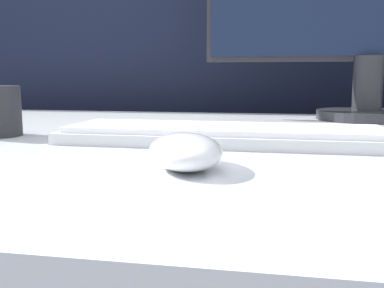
% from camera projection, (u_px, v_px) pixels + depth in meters
% --- Properties ---
extents(partition_panel, '(5.00, 0.03, 1.25)m').
position_uv_depth(partition_panel, '(255.00, 150.00, 1.28)').
color(partition_panel, black).
rests_on(partition_panel, ground_plane).
extents(computer_mouse_near, '(0.11, 0.14, 0.04)m').
position_uv_depth(computer_mouse_near, '(186.00, 151.00, 0.46)').
color(computer_mouse_near, white).
rests_on(computer_mouse_near, desk).
extents(keyboard, '(0.46, 0.15, 0.02)m').
position_uv_depth(keyboard, '(223.00, 135.00, 0.63)').
color(keyboard, silver).
rests_on(keyboard, desk).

